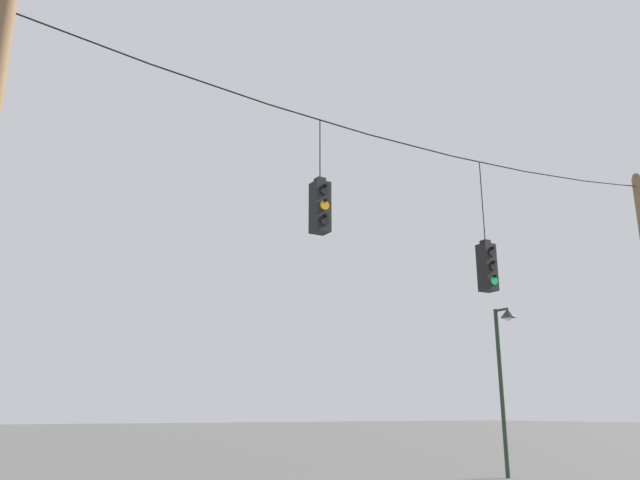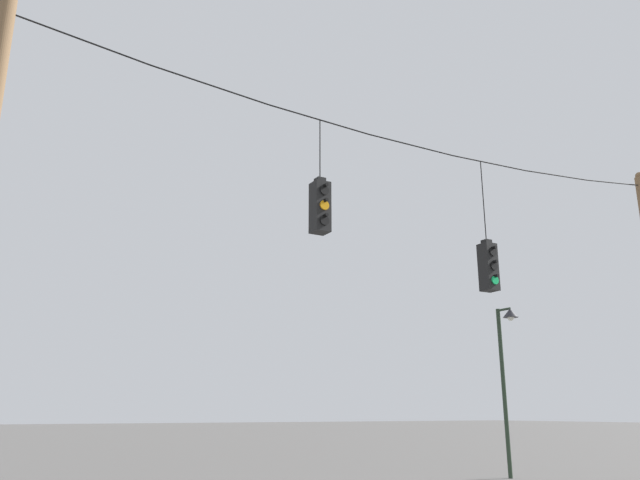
{
  "view_description": "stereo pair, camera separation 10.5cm",
  "coord_description": "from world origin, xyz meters",
  "views": [
    {
      "loc": [
        -8.38,
        -10.04,
        1.79
      ],
      "look_at": [
        -2.43,
        0.32,
        5.1
      ],
      "focal_mm": 35.0,
      "sensor_mm": 36.0,
      "label": 1
    },
    {
      "loc": [
        -8.29,
        -10.09,
        1.79
      ],
      "look_at": [
        -2.43,
        0.32,
        5.1
      ],
      "focal_mm": 35.0,
      "sensor_mm": 36.0,
      "label": 2
    }
  ],
  "objects": [
    {
      "name": "traffic_light_over_intersection",
      "position": [
        2.08,
        0.32,
        5.08
      ],
      "size": [
        0.34,
        0.46,
        3.21
      ],
      "color": "black"
    },
    {
      "name": "span_wire",
      "position": [
        0.0,
        0.32,
        7.86
      ],
      "size": [
        16.88,
        0.03,
        0.6
      ],
      "color": "black"
    },
    {
      "name": "traffic_light_near_left_pole",
      "position": [
        -2.43,
        0.32,
        5.8
      ],
      "size": [
        0.34,
        0.46,
        2.46
      ],
      "color": "black"
    },
    {
      "name": "street_lamp",
      "position": [
        5.5,
        3.28,
        3.44
      ],
      "size": [
        0.44,
        0.77,
        4.79
      ],
      "color": "#233323",
      "rests_on": "ground_plane"
    }
  ]
}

